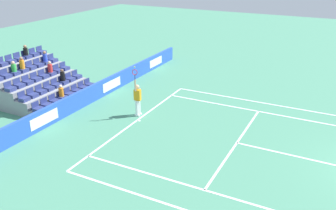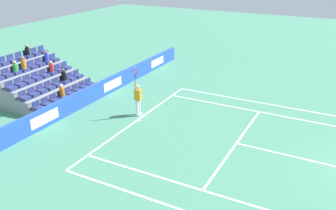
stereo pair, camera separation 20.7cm
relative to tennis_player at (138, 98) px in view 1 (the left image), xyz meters
The scene contains 10 objects.
line_baseline 1.19m from the tennis_player, 26.99° to the left, with size 10.97×0.10×0.01m, color white.
line_service 5.90m from the tennis_player, 84.19° to the left, with size 8.23×0.10×0.01m, color white.
line_centre_service 9.06m from the tennis_player, 86.25° to the left, with size 0.10×6.40×0.01m, color white.
line_singles_sideline_left 7.88m from the tennis_player, 53.01° to the left, with size 0.10×11.89×0.01m, color white.
line_singles_sideline_right 7.24m from the tennis_player, 119.45° to the left, with size 0.10×11.89×0.01m, color white.
line_doubles_sideline_right 8.00m from the tennis_player, 128.10° to the left, with size 0.10×11.89×0.01m, color white.
line_centre_mark 1.22m from the tennis_player, 34.18° to the left, with size 0.10×0.20×0.01m, color white.
sponsor_barrier 3.56m from the tennis_player, 80.38° to the right, with size 23.37×0.22×1.02m.
tennis_player is the anchor object (origin of this frame).
stadium_stand 7.07m from the tennis_player, 85.24° to the right, with size 4.96×4.75×2.99m.
Camera 1 is at (14.71, -2.55, 8.20)m, focal length 38.35 mm.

